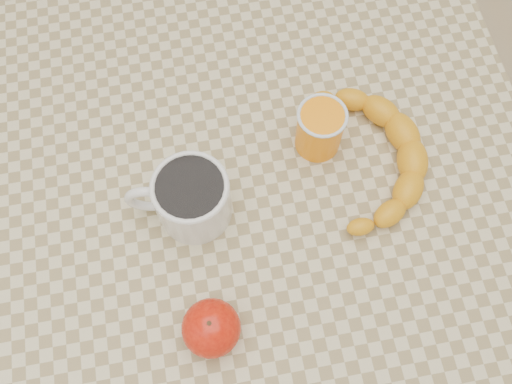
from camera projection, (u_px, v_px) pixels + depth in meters
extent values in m
plane|color=tan|center=(256.00, 309.00, 1.46)|extent=(3.00, 3.00, 0.00)
cube|color=#C6B78C|center=(256.00, 203.00, 0.78)|extent=(0.80, 0.80, 0.04)
cube|color=#826142|center=(256.00, 216.00, 0.83)|extent=(0.74, 0.74, 0.06)
cylinder|color=#826142|center=(68.00, 147.00, 1.24)|extent=(0.05, 0.05, 0.71)
cylinder|color=#826142|center=(380.00, 97.00, 1.29)|extent=(0.05, 0.05, 0.71)
cylinder|color=silver|center=(193.00, 199.00, 0.72)|extent=(0.11, 0.11, 0.08)
cylinder|color=black|center=(190.00, 188.00, 0.69)|extent=(0.08, 0.08, 0.01)
torus|color=silver|center=(189.00, 187.00, 0.68)|extent=(0.10, 0.10, 0.01)
torus|color=silver|center=(149.00, 199.00, 0.72)|extent=(0.06, 0.02, 0.06)
cylinder|color=orange|center=(320.00, 130.00, 0.76)|extent=(0.06, 0.06, 0.08)
torus|color=silver|center=(323.00, 115.00, 0.73)|extent=(0.07, 0.07, 0.00)
ellipsoid|color=#9F0D05|center=(211.00, 328.00, 0.67)|extent=(0.08, 0.08, 0.06)
cylinder|color=#382311|center=(209.00, 324.00, 0.64)|extent=(0.01, 0.01, 0.01)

